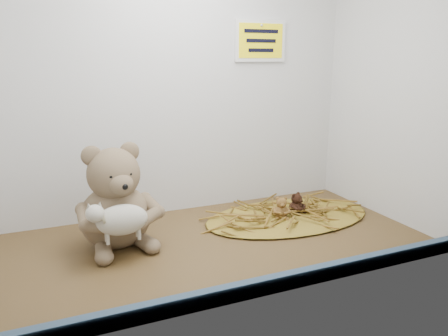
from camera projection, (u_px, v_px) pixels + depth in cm
name	position (u px, v px, depth cm)	size (l,w,h in cm)	color
alcove_shell	(196.00, 75.00, 116.73)	(120.40, 60.20, 90.40)	#453117
front_rail	(258.00, 287.00, 93.64)	(119.28, 2.20, 3.60)	#3B5772
straw_bed	(288.00, 216.00, 139.08)	(55.57, 32.26, 1.08)	olive
main_teddy	(114.00, 196.00, 115.69)	(22.59, 23.84, 28.01)	#80684F
toy_lamb	(122.00, 220.00, 107.54)	(16.68, 10.18, 10.78)	beige
mini_teddy_tan	(281.00, 206.00, 136.40)	(5.46, 5.77, 6.77)	brown
mini_teddy_brown	(296.00, 202.00, 139.81)	(5.60, 5.91, 6.95)	black
wall_sign	(260.00, 41.00, 143.91)	(16.00, 1.20, 11.00)	yellow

